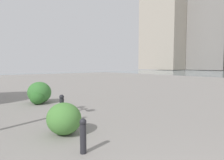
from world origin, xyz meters
name	(u,v)px	position (x,y,z in m)	size (l,w,h in m)	color
building_annex	(214,17)	(30.88, -68.89, 17.97)	(12.43, 12.75, 35.94)	gray
building_highrise	(166,17)	(45.05, -61.74, 19.77)	(15.72, 13.21, 39.53)	#9E9384
bollard_near	(83,135)	(3.03, -0.52, 0.35)	(0.13, 0.13, 0.67)	#232328
bollard_mid	(62,109)	(4.99, -1.00, 0.44)	(0.13, 0.13, 0.84)	#232328
shrub_low	(38,97)	(8.22, -1.39, 0.31)	(0.72, 0.65, 0.61)	#2D6628
shrub_round	(39,92)	(8.47, -1.55, 0.46)	(1.09, 0.98, 0.93)	#387533
shrub_wide	(64,119)	(4.21, -0.69, 0.38)	(0.89, 0.80, 0.76)	#477F38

